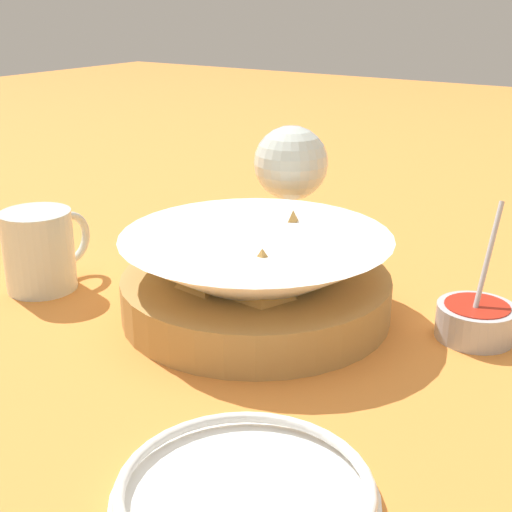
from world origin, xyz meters
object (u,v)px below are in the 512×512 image
object	(u,v)px
wine_glass	(291,167)
beer_mug	(41,253)
side_plate	(245,492)
sauce_cup	(476,319)
food_basket	(255,280)

from	to	relation	value
wine_glass	beer_mug	world-z (taller)	wine_glass
side_plate	beer_mug	bearing A→B (deg)	66.68
beer_mug	sauce_cup	bearing A→B (deg)	-71.44
wine_glass	beer_mug	bearing A→B (deg)	149.50
food_basket	sauce_cup	world-z (taller)	sauce_cup
food_basket	beer_mug	world-z (taller)	food_basket
food_basket	side_plate	bearing A→B (deg)	-147.38
food_basket	side_plate	xyz separation A→B (m)	(-0.24, -0.15, -0.03)
sauce_cup	beer_mug	xyz separation A→B (m)	(-0.15, 0.43, 0.02)
sauce_cup	wine_glass	size ratio (longest dim) A/B	0.80
beer_mug	side_plate	bearing A→B (deg)	-113.32
sauce_cup	side_plate	bearing A→B (deg)	171.28
wine_glass	side_plate	bearing A→B (deg)	-152.00
wine_glass	food_basket	bearing A→B (deg)	-158.35
food_basket	sauce_cup	distance (m)	0.21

